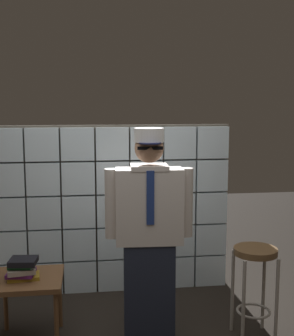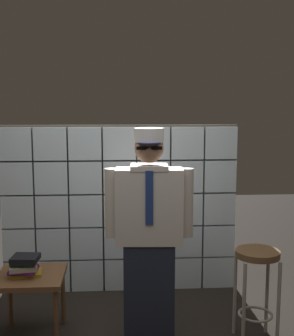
{
  "view_description": "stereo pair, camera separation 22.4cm",
  "coord_description": "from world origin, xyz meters",
  "px_view_note": "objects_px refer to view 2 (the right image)",
  "views": [
    {
      "loc": [
        -0.24,
        -2.91,
        1.87
      ],
      "look_at": [
        0.2,
        0.42,
        1.38
      ],
      "focal_mm": 48.82,
      "sensor_mm": 36.0,
      "label": 1
    },
    {
      "loc": [
        -0.02,
        -2.93,
        1.87
      ],
      "look_at": [
        0.2,
        0.42,
        1.38
      ],
      "focal_mm": 48.82,
      "sensor_mm": 36.0,
      "label": 2
    }
  ],
  "objects_px": {
    "book_stack": "(24,266)",
    "standing_person": "(149,234)",
    "side_table": "(31,283)",
    "bar_stool": "(257,274)"
  },
  "relations": [
    {
      "from": "bar_stool",
      "to": "side_table",
      "type": "height_order",
      "value": "bar_stool"
    },
    {
      "from": "side_table",
      "to": "standing_person",
      "type": "bearing_deg",
      "value": -7.5
    },
    {
      "from": "side_table",
      "to": "book_stack",
      "type": "xyz_separation_m",
      "value": [
        -0.04,
        -0.03,
        0.15
      ]
    },
    {
      "from": "standing_person",
      "to": "bar_stool",
      "type": "distance_m",
      "value": 0.9
    },
    {
      "from": "side_table",
      "to": "book_stack",
      "type": "relative_size",
      "value": 2.09
    },
    {
      "from": "standing_person",
      "to": "bar_stool",
      "type": "bearing_deg",
      "value": 0.34
    },
    {
      "from": "book_stack",
      "to": "standing_person",
      "type": "bearing_deg",
      "value": -5.52
    },
    {
      "from": "bar_stool",
      "to": "book_stack",
      "type": "relative_size",
      "value": 2.93
    },
    {
      "from": "bar_stool",
      "to": "book_stack",
      "type": "height_order",
      "value": "bar_stool"
    },
    {
      "from": "standing_person",
      "to": "side_table",
      "type": "distance_m",
      "value": 1.02
    }
  ]
}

